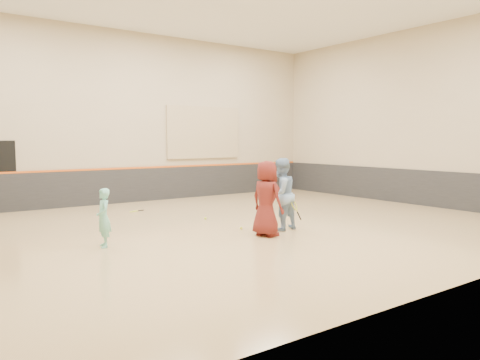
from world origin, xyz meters
TOP-DOWN VIEW (x-y plane):
  - room at (0.00, 0.00)m, footprint 15.04×12.04m
  - wainscot_back at (0.00, 5.97)m, footprint 14.90×0.04m
  - wainscot_right at (7.47, 0.00)m, footprint 0.04×11.90m
  - accent_stripe at (0.00, 5.96)m, footprint 14.90×0.03m
  - acoustic_panel at (2.80, 5.95)m, footprint 3.20×0.08m
  - girl at (-3.42, -0.30)m, footprint 0.37×0.49m
  - instructor at (0.77, -1.04)m, footprint 0.93×0.76m
  - young_man at (0.04, -1.39)m, footprint 0.68×0.93m
  - held_racket at (0.99, -1.28)m, footprint 0.32×0.32m
  - spare_racket at (-1.05, 3.82)m, footprint 0.60×0.60m
  - ball_under_racket at (0.02, -0.41)m, footprint 0.07×0.07m
  - ball_in_hand at (0.14, -1.62)m, footprint 0.07×0.07m
  - ball_beside_spare at (0.04, 1.33)m, footprint 0.07×0.07m

SIDE VIEW (x-z plane):
  - ball_under_racket at x=0.02m, z-range 0.00..0.07m
  - ball_beside_spare at x=0.04m, z-range 0.00..0.07m
  - spare_racket at x=-1.05m, z-range 0.00..0.12m
  - wainscot_back at x=0.00m, z-range 0.00..1.20m
  - wainscot_right at x=7.47m, z-range 0.00..1.20m
  - girl at x=-3.42m, z-range 0.00..1.23m
  - held_racket at x=0.99m, z-range 0.33..0.94m
  - room at x=0.00m, z-range -2.30..3.92m
  - young_man at x=0.04m, z-range 0.00..1.75m
  - instructor at x=0.77m, z-range 0.00..1.78m
  - ball_in_hand at x=0.14m, z-range 1.00..1.07m
  - accent_stripe at x=0.00m, z-range 1.19..1.25m
  - acoustic_panel at x=2.80m, z-range 1.50..3.50m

